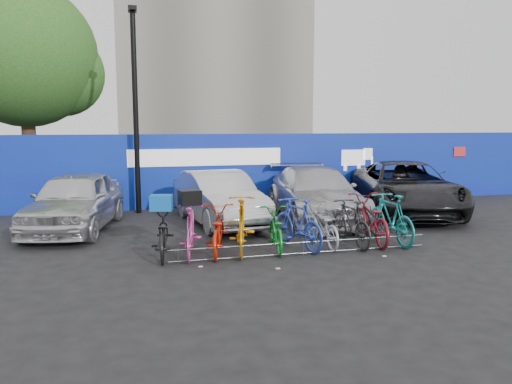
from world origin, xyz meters
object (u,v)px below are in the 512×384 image
object	(u,v)px
bike_3	(242,224)
car_3	(405,188)
bike_0	(162,234)
bike_6	(322,226)
car_2	(316,193)
bike_8	(370,219)
bike_rack	(303,248)
bike_4	(276,230)
tree	(31,59)
car_1	(219,198)
bike_1	(190,231)
bike_9	(390,218)
car_0	(75,201)
lamppost	(135,105)
bike_2	(217,231)
bike_5	(298,223)
bike_7	(351,223)

from	to	relation	value
bike_3	car_3	bearing A→B (deg)	-136.40
bike_0	bike_6	xyz separation A→B (m)	(3.54, 0.07, -0.04)
car_2	bike_8	size ratio (longest dim) A/B	2.45
bike_rack	bike_4	world-z (taller)	bike_4
tree	car_1	distance (m)	9.97
bike_8	bike_1	bearing A→B (deg)	9.01
bike_9	bike_rack	bearing A→B (deg)	10.49
bike_rack	bike_4	xyz separation A→B (m)	(-0.44, 0.57, 0.29)
bike_rack	car_2	bearing A→B (deg)	65.27
car_0	bike_6	xyz separation A→B (m)	(5.52, -3.16, -0.32)
bike_rack	bike_3	bearing A→B (deg)	154.33
lamppost	car_3	distance (m)	8.54
bike_1	car_0	bearing A→B (deg)	-42.02
car_2	bike_2	distance (m)	4.68
tree	lamppost	distance (m)	6.14
bike_5	bike_7	xyz separation A→B (m)	(1.23, -0.06, -0.03)
lamppost	car_3	world-z (taller)	lamppost
bike_rack	car_3	xyz separation A→B (m)	(4.71, 3.95, 0.62)
bike_2	bike_7	distance (m)	3.03
lamppost	bike_1	xyz separation A→B (m)	(0.92, -5.48, -2.73)
bike_3	bike_9	bearing A→B (deg)	-167.17
car_0	bike_8	xyz separation A→B (m)	(6.71, -3.17, -0.22)
bike_2	bike_7	size ratio (longest dim) A/B	1.07
bike_7	car_0	bearing A→B (deg)	-31.18
tree	bike_4	bearing A→B (deg)	-57.86
tree	bike_2	world-z (taller)	tree
car_3	bike_2	xyz separation A→B (m)	(-6.43, -3.36, -0.29)
bike_0	bike_5	xyz separation A→B (m)	(2.93, -0.05, 0.08)
bike_0	bike_3	world-z (taller)	bike_3
tree	car_0	distance (m)	8.28
bike_1	bike_6	xyz separation A→B (m)	(2.97, 0.17, -0.09)
bike_0	bike_7	size ratio (longest dim) A/B	1.05
car_1	car_2	size ratio (longest dim) A/B	0.85
bike_rack	bike_5	xyz separation A→B (m)	(0.08, 0.57, 0.40)
car_0	bike_3	xyz separation A→B (m)	(3.64, -3.28, -0.16)
car_0	car_3	distance (m)	9.54
tree	lamppost	size ratio (longest dim) A/B	1.28
tree	bike_7	size ratio (longest dim) A/B	4.43
bike_0	car_1	bearing A→B (deg)	-114.42
bike_6	lamppost	bearing A→B (deg)	-54.87
bike_6	car_2	bearing A→B (deg)	-109.91
bike_2	bike_5	xyz separation A→B (m)	(1.79, -0.02, 0.07)
bike_6	bike_rack	bearing A→B (deg)	44.20
bike_3	bike_8	size ratio (longest dim) A/B	0.97
bike_1	bike_3	world-z (taller)	bike_3
car_0	bike_4	world-z (taller)	car_0
bike_6	bike_9	size ratio (longest dim) A/B	0.89
bike_2	bike_8	world-z (taller)	bike_8
bike_3	car_1	bearing A→B (deg)	-77.80
car_2	bike_3	xyz separation A→B (m)	(-2.92, -3.19, -0.14)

